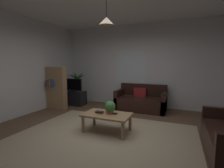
{
  "coord_description": "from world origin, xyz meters",
  "views": [
    {
      "loc": [
        1.4,
        -3.03,
        1.48
      ],
      "look_at": [
        0.0,
        0.3,
        1.05
      ],
      "focal_mm": 26.35,
      "sensor_mm": 36.0,
      "label": 1
    }
  ],
  "objects_px": {
    "coffee_table": "(107,117)",
    "potted_palm_corner": "(77,89)",
    "potted_plant_on_table": "(110,107)",
    "bookshelf_corner": "(56,88)",
    "tv_stand": "(73,98)",
    "couch_under_window": "(141,102)",
    "book_on_table_0": "(100,113)",
    "book_on_table_1": "(99,112)",
    "tv": "(73,85)",
    "pendant_lamp": "(106,21)",
    "remote_on_table_0": "(114,114)"
  },
  "relations": [
    {
      "from": "remote_on_table_0",
      "to": "potted_palm_corner",
      "type": "bearing_deg",
      "value": 27.06
    },
    {
      "from": "coffee_table",
      "to": "potted_plant_on_table",
      "type": "xyz_separation_m",
      "value": [
        0.06,
        0.03,
        0.22
      ]
    },
    {
      "from": "couch_under_window",
      "to": "potted_plant_on_table",
      "type": "xyz_separation_m",
      "value": [
        -0.23,
        -2.02,
        0.29
      ]
    },
    {
      "from": "couch_under_window",
      "to": "remote_on_table_0",
      "type": "bearing_deg",
      "value": -94.11
    },
    {
      "from": "tv",
      "to": "potted_palm_corner",
      "type": "xyz_separation_m",
      "value": [
        -0.15,
        0.5,
        -0.22
      ]
    },
    {
      "from": "couch_under_window",
      "to": "coffee_table",
      "type": "height_order",
      "value": "couch_under_window"
    },
    {
      "from": "remote_on_table_0",
      "to": "bookshelf_corner",
      "type": "height_order",
      "value": "bookshelf_corner"
    },
    {
      "from": "tv",
      "to": "pendant_lamp",
      "type": "distance_m",
      "value": 3.24
    },
    {
      "from": "coffee_table",
      "to": "bookshelf_corner",
      "type": "bearing_deg",
      "value": 154.93
    },
    {
      "from": "coffee_table",
      "to": "tv_stand",
      "type": "relative_size",
      "value": 1.15
    },
    {
      "from": "couch_under_window",
      "to": "book_on_table_1",
      "type": "xyz_separation_m",
      "value": [
        -0.45,
        -2.09,
        0.17
      ]
    },
    {
      "from": "book_on_table_0",
      "to": "book_on_table_1",
      "type": "height_order",
      "value": "book_on_table_1"
    },
    {
      "from": "remote_on_table_0",
      "to": "tv_stand",
      "type": "height_order",
      "value": "tv_stand"
    },
    {
      "from": "tv",
      "to": "bookshelf_corner",
      "type": "height_order",
      "value": "bookshelf_corner"
    },
    {
      "from": "potted_palm_corner",
      "to": "pendant_lamp",
      "type": "height_order",
      "value": "pendant_lamp"
    },
    {
      "from": "book_on_table_0",
      "to": "tv_stand",
      "type": "distance_m",
      "value": 2.73
    },
    {
      "from": "book_on_table_1",
      "to": "potted_palm_corner",
      "type": "bearing_deg",
      "value": 133.13
    },
    {
      "from": "potted_plant_on_table",
      "to": "tv_stand",
      "type": "height_order",
      "value": "potted_plant_on_table"
    },
    {
      "from": "book_on_table_1",
      "to": "couch_under_window",
      "type": "bearing_deg",
      "value": 77.82
    },
    {
      "from": "book_on_table_1",
      "to": "tv_stand",
      "type": "height_order",
      "value": "tv_stand"
    },
    {
      "from": "book_on_table_1",
      "to": "coffee_table",
      "type": "bearing_deg",
      "value": 16.46
    },
    {
      "from": "remote_on_table_0",
      "to": "tv",
      "type": "xyz_separation_m",
      "value": [
        -2.33,
        1.72,
        0.32
      ]
    },
    {
      "from": "potted_plant_on_table",
      "to": "couch_under_window",
      "type": "bearing_deg",
      "value": 83.49
    },
    {
      "from": "tv_stand",
      "to": "potted_plant_on_table",
      "type": "bearing_deg",
      "value": -38.08
    },
    {
      "from": "book_on_table_1",
      "to": "pendant_lamp",
      "type": "relative_size",
      "value": 0.26
    },
    {
      "from": "book_on_table_1",
      "to": "tv_stand",
      "type": "relative_size",
      "value": 0.17
    },
    {
      "from": "potted_palm_corner",
      "to": "tv",
      "type": "bearing_deg",
      "value": -73.63
    },
    {
      "from": "tv_stand",
      "to": "bookshelf_corner",
      "type": "height_order",
      "value": "bookshelf_corner"
    },
    {
      "from": "remote_on_table_0",
      "to": "tv_stand",
      "type": "bearing_deg",
      "value": 32.18
    },
    {
      "from": "couch_under_window",
      "to": "book_on_table_1",
      "type": "relative_size",
      "value": 10.24
    },
    {
      "from": "tv_stand",
      "to": "remote_on_table_0",
      "type": "bearing_deg",
      "value": -36.82
    },
    {
      "from": "coffee_table",
      "to": "book_on_table_1",
      "type": "relative_size",
      "value": 6.72
    },
    {
      "from": "potted_plant_on_table",
      "to": "potted_palm_corner",
      "type": "relative_size",
      "value": 0.22
    },
    {
      "from": "potted_plant_on_table",
      "to": "bookshelf_corner",
      "type": "height_order",
      "value": "bookshelf_corner"
    },
    {
      "from": "remote_on_table_0",
      "to": "potted_palm_corner",
      "type": "xyz_separation_m",
      "value": [
        -2.47,
        2.22,
        0.11
      ]
    },
    {
      "from": "tv",
      "to": "pendant_lamp",
      "type": "bearing_deg",
      "value": -38.97
    },
    {
      "from": "coffee_table",
      "to": "potted_palm_corner",
      "type": "distance_m",
      "value": 3.25
    },
    {
      "from": "book_on_table_0",
      "to": "bookshelf_corner",
      "type": "height_order",
      "value": "bookshelf_corner"
    },
    {
      "from": "tv_stand",
      "to": "potted_palm_corner",
      "type": "xyz_separation_m",
      "value": [
        -0.15,
        0.48,
        0.27
      ]
    },
    {
      "from": "couch_under_window",
      "to": "tv",
      "type": "xyz_separation_m",
      "value": [
        -2.47,
        -0.28,
        0.46
      ]
    },
    {
      "from": "coffee_table",
      "to": "book_on_table_1",
      "type": "distance_m",
      "value": 0.2
    },
    {
      "from": "tv_stand",
      "to": "bookshelf_corner",
      "type": "distance_m",
      "value": 0.84
    },
    {
      "from": "couch_under_window",
      "to": "book_on_table_0",
      "type": "xyz_separation_m",
      "value": [
        -0.45,
        -2.09,
        0.14
      ]
    },
    {
      "from": "remote_on_table_0",
      "to": "book_on_table_1",
      "type": "bearing_deg",
      "value": 85.29
    },
    {
      "from": "pendant_lamp",
      "to": "coffee_table",
      "type": "bearing_deg",
      "value": 0.0
    },
    {
      "from": "tv_stand",
      "to": "tv",
      "type": "distance_m",
      "value": 0.49
    },
    {
      "from": "potted_palm_corner",
      "to": "bookshelf_corner",
      "type": "xyz_separation_m",
      "value": [
        -0.04,
        -1.16,
        0.19
      ]
    },
    {
      "from": "tv",
      "to": "book_on_table_1",
      "type": "bearing_deg",
      "value": -41.89
    },
    {
      "from": "potted_palm_corner",
      "to": "coffee_table",
      "type": "bearing_deg",
      "value": -44.23
    },
    {
      "from": "remote_on_table_0",
      "to": "tv",
      "type": "bearing_deg",
      "value": 32.52
    }
  ]
}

